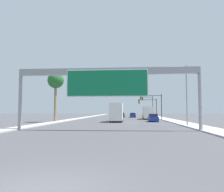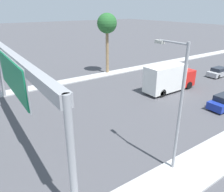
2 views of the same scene
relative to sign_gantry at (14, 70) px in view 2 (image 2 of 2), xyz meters
name	(u,v)px [view 2 (image 2 of 2)]	position (x,y,z in m)	size (l,w,h in m)	color
median_strip_left	(206,55)	(-10.75, 42.12, -5.56)	(2.00, 120.00, 0.15)	#ADADAD
sign_gantry	(14,70)	(0.00, 0.00, 0.00)	(20.28, 0.73, 6.85)	gray
car_mid_left	(219,72)	(0.00, 29.52, -4.96)	(1.71, 4.31, 1.43)	#A5A8AD
truck_box_secondary	(169,78)	(0.00, 17.91, -3.87)	(2.34, 7.46, 3.51)	red
palm_tree_background	(107,25)	(-11.36, 16.04, 1.97)	(3.02, 3.02, 9.34)	#8C704C
street_lamp_right	(177,100)	(10.05, 7.05, -0.68)	(2.48, 0.28, 8.40)	gray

